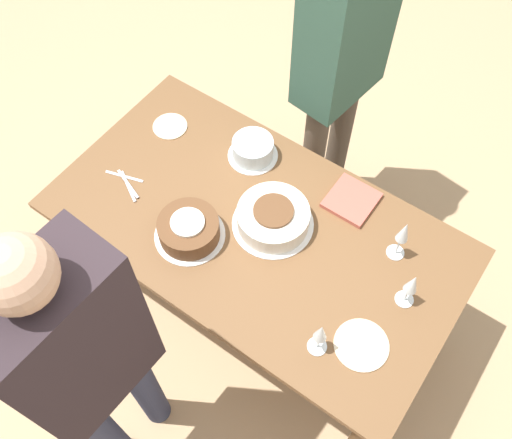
% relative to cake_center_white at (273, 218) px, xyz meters
% --- Properties ---
extents(ground_plane, '(12.00, 12.00, 0.00)m').
position_rel_cake_center_white_xyz_m(ground_plane, '(-0.05, -0.05, -0.78)').
color(ground_plane, tan).
extents(dining_table, '(1.64, 0.89, 0.73)m').
position_rel_cake_center_white_xyz_m(dining_table, '(-0.05, -0.05, -0.15)').
color(dining_table, brown).
rests_on(dining_table, ground_plane).
extents(cake_center_white, '(0.32, 0.32, 0.10)m').
position_rel_cake_center_white_xyz_m(cake_center_white, '(0.00, 0.00, 0.00)').
color(cake_center_white, white).
rests_on(cake_center_white, dining_table).
extents(cake_front_chocolate, '(0.28, 0.28, 0.10)m').
position_rel_cake_center_white_xyz_m(cake_front_chocolate, '(-0.24, -0.23, -0.00)').
color(cake_front_chocolate, white).
rests_on(cake_front_chocolate, dining_table).
extents(cake_back_decorated, '(0.21, 0.21, 0.09)m').
position_rel_cake_center_white_xyz_m(cake_back_decorated, '(-0.26, 0.23, -0.00)').
color(cake_back_decorated, white).
rests_on(cake_back_decorated, dining_table).
extents(wine_glass_near, '(0.07, 0.07, 0.21)m').
position_rel_cake_center_white_xyz_m(wine_glass_near, '(0.46, 0.16, 0.10)').
color(wine_glass_near, silver).
rests_on(wine_glass_near, dining_table).
extents(wine_glass_far, '(0.07, 0.07, 0.19)m').
position_rel_cake_center_white_xyz_m(wine_glass_far, '(0.58, 0.01, 0.08)').
color(wine_glass_far, silver).
rests_on(wine_glass_far, dining_table).
extents(wine_glass_extra, '(0.07, 0.07, 0.19)m').
position_rel_cake_center_white_xyz_m(wine_glass_extra, '(0.41, -0.33, 0.08)').
color(wine_glass_extra, silver).
rests_on(wine_glass_extra, dining_table).
extents(dessert_plate_left, '(0.15, 0.15, 0.01)m').
position_rel_cake_center_white_xyz_m(dessert_plate_left, '(-0.66, 0.15, -0.04)').
color(dessert_plate_left, beige).
rests_on(dessert_plate_left, dining_table).
extents(dessert_plate_right, '(0.20, 0.20, 0.01)m').
position_rel_cake_center_white_xyz_m(dessert_plate_right, '(0.53, -0.23, -0.04)').
color(dessert_plate_right, beige).
rests_on(dessert_plate_right, dining_table).
extents(fork_pile, '(0.21, 0.11, 0.01)m').
position_rel_cake_center_white_xyz_m(fork_pile, '(-0.61, -0.18, -0.04)').
color(fork_pile, silver).
rests_on(fork_pile, dining_table).
extents(napkin_stack, '(0.19, 0.19, 0.02)m').
position_rel_cake_center_white_xyz_m(napkin_stack, '(0.20, 0.27, -0.04)').
color(napkin_stack, '#B75B4C').
rests_on(napkin_stack, dining_table).
extents(person_cutting, '(0.24, 0.41, 1.67)m').
position_rel_cake_center_white_xyz_m(person_cutting, '(-0.10, -0.85, 0.23)').
color(person_cutting, '#2D334C').
rests_on(person_cutting, ground_plane).
extents(person_watching, '(0.27, 0.42, 1.69)m').
position_rel_cake_center_white_xyz_m(person_watching, '(-0.14, 0.69, 0.25)').
color(person_watching, '#4C4238').
rests_on(person_watching, ground_plane).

